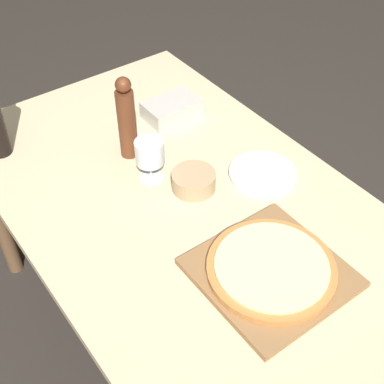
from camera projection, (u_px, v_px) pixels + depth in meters
The scene contains 9 objects.
ground_plane at pixel (190, 340), 2.02m from camera, with size 12.00×12.00×0.00m, color #2D2823.
dining_table at pixel (189, 224), 1.59m from camera, with size 0.90×1.56×0.72m.
cutting_board at pixel (270, 273), 1.34m from camera, with size 0.34×0.34×0.02m.
pizza at pixel (271, 268), 1.32m from camera, with size 0.32×0.32×0.02m.
pepper_mill at pixel (127, 119), 1.60m from camera, with size 0.06×0.06×0.28m.
wine_glass at pixel (150, 153), 1.55m from camera, with size 0.09×0.09×0.14m.
small_bowl at pixel (194, 181), 1.56m from camera, with size 0.13×0.13×0.05m.
dinner_plate at pixel (263, 173), 1.62m from camera, with size 0.20×0.20×0.01m.
food_container at pixel (172, 109), 1.83m from camera, with size 0.19×0.12×0.06m.
Camera 1 is at (-0.64, -0.88, 1.79)m, focal length 50.00 mm.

